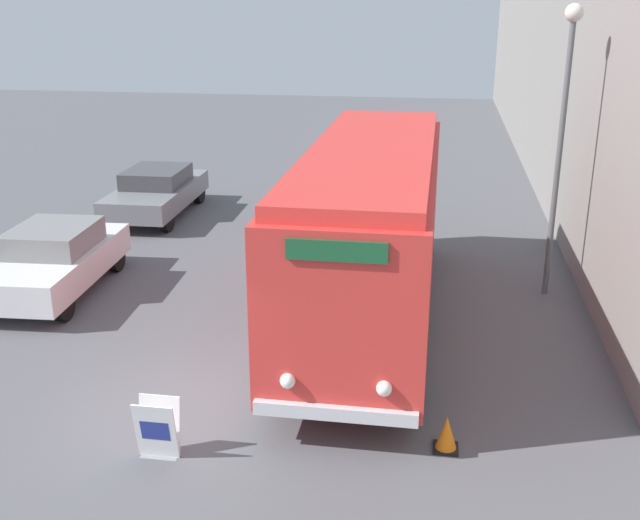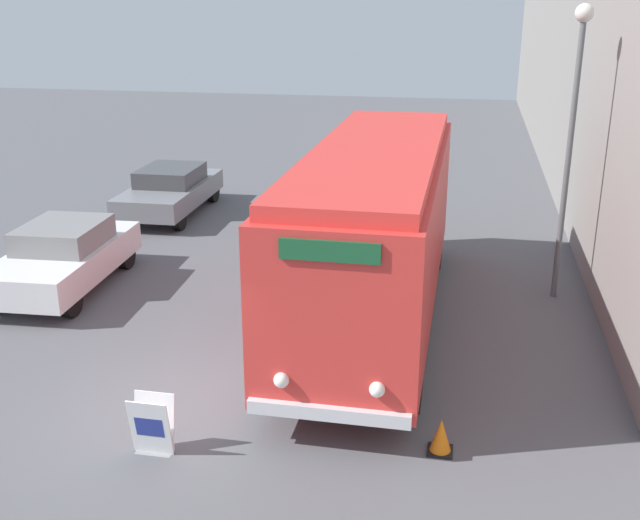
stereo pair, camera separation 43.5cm
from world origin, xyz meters
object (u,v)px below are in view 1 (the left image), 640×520
object	(u,v)px
parked_car_near	(54,259)
parked_car_mid	(156,191)
streetlamp	(564,111)
traffic_cone	(447,433)
vintage_bus	(370,225)
sign_board	(158,430)

from	to	relation	value
parked_car_near	parked_car_mid	size ratio (longest dim) A/B	0.97
parked_car_mid	streetlamp	bearing A→B (deg)	-25.06
parked_car_near	parked_car_mid	xyz separation A→B (m)	(-0.05, 6.23, -0.02)
streetlamp	parked_car_mid	distance (m)	11.99
streetlamp	traffic_cone	distance (m)	7.71
streetlamp	parked_car_near	xyz separation A→B (m)	(-10.55, -1.63, -3.18)
parked_car_near	traffic_cone	bearing A→B (deg)	-32.92
parked_car_mid	vintage_bus	bearing A→B (deg)	-45.36
vintage_bus	traffic_cone	xyz separation A→B (m)	(1.55, -4.39, -1.72)
parked_car_mid	traffic_cone	world-z (taller)	parked_car_mid
streetlamp	parked_car_mid	world-z (taller)	streetlamp
streetlamp	sign_board	bearing A→B (deg)	-130.00
streetlamp	parked_car_near	distance (m)	11.14
sign_board	parked_car_near	size ratio (longest dim) A/B	0.20
sign_board	traffic_cone	size ratio (longest dim) A/B	1.69
sign_board	streetlamp	size ratio (longest dim) A/B	0.15
parked_car_near	parked_car_mid	world-z (taller)	parked_car_near
parked_car_near	traffic_cone	size ratio (longest dim) A/B	8.44
sign_board	parked_car_mid	world-z (taller)	parked_car_mid
sign_board	traffic_cone	xyz separation A→B (m)	(3.97, 0.82, -0.17)
traffic_cone	sign_board	bearing A→B (deg)	-168.36
parked_car_mid	traffic_cone	size ratio (longest dim) A/B	8.73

